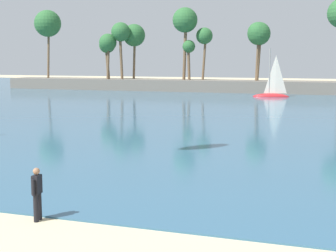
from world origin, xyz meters
name	(u,v)px	position (x,y,z in m)	size (l,w,h in m)	color
sea	(292,99)	(0.00, 58.72, 0.03)	(220.00, 102.13, 0.06)	#33607F
palm_headland	(286,65)	(-1.84, 69.67, 4.12)	(94.41, 6.32, 13.42)	slate
person_at_waterline	(37,192)	(-3.03, 7.33, 0.89)	(0.23, 0.55, 1.67)	black
sailboat_mid_bay	(272,92)	(-2.80, 61.35, 0.67)	(4.83, 2.16, 6.76)	red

